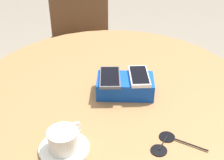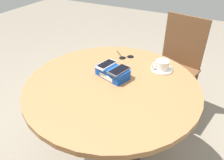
% 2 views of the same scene
% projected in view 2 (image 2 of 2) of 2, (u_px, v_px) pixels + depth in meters
% --- Properties ---
extents(round_table, '(0.97, 0.97, 0.74)m').
position_uv_depth(round_table, '(112.00, 100.00, 1.28)').
color(round_table, '#2D2D2D').
rests_on(round_table, ground_plane).
extents(phone_box, '(0.21, 0.15, 0.06)m').
position_uv_depth(phone_box, '(112.00, 72.00, 1.26)').
color(phone_box, '#0F42AD').
rests_on(phone_box, round_table).
extents(phone_white, '(0.09, 0.13, 0.01)m').
position_uv_depth(phone_white, '(106.00, 65.00, 1.26)').
color(phone_white, silver).
rests_on(phone_white, phone_box).
extents(phone_gray, '(0.10, 0.14, 0.01)m').
position_uv_depth(phone_gray, '(119.00, 70.00, 1.21)').
color(phone_gray, '#515156').
rests_on(phone_gray, phone_box).
extents(saucer, '(0.13, 0.13, 0.01)m').
position_uv_depth(saucer, '(162.00, 69.00, 1.34)').
color(saucer, silver).
rests_on(saucer, round_table).
extents(coffee_cup, '(0.10, 0.09, 0.05)m').
position_uv_depth(coffee_cup, '(162.00, 65.00, 1.32)').
color(coffee_cup, silver).
rests_on(coffee_cup, saucer).
extents(sunglasses, '(0.15, 0.10, 0.01)m').
position_uv_depth(sunglasses, '(126.00, 57.00, 1.48)').
color(sunglasses, black).
rests_on(sunglasses, round_table).
extents(chair_far_side, '(0.46, 0.46, 0.90)m').
position_uv_depth(chair_far_side, '(174.00, 68.00, 1.90)').
color(chair_far_side, brown).
rests_on(chair_far_side, ground_plane).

